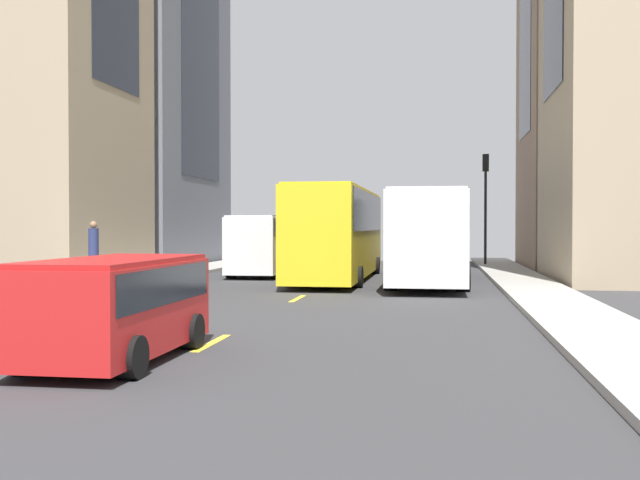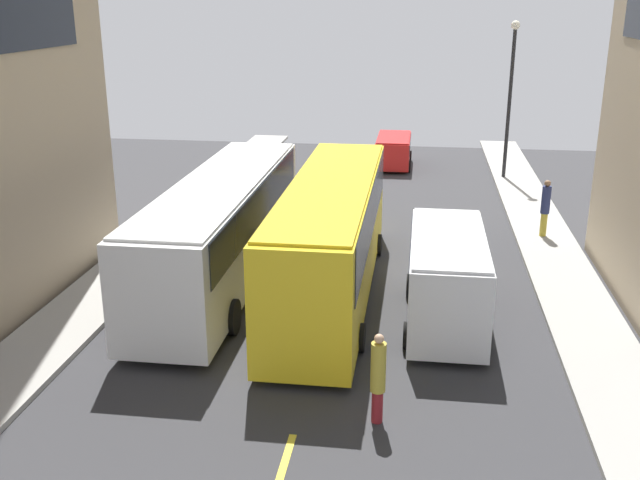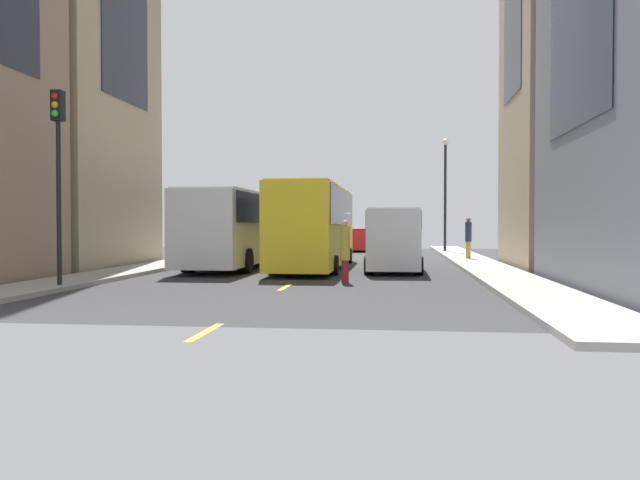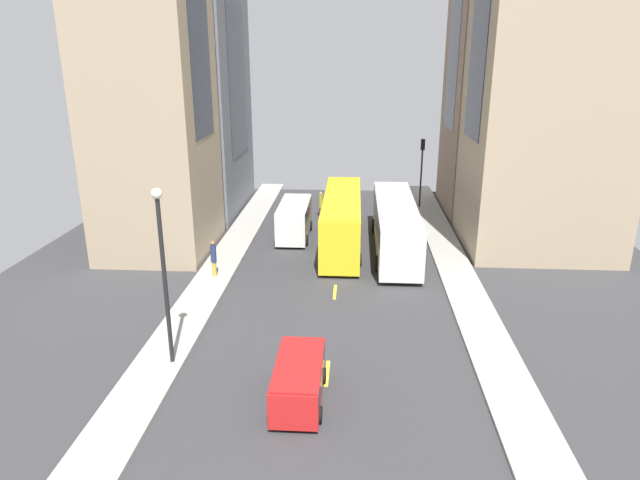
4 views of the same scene
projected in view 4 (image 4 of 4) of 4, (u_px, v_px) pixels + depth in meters
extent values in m
plane|color=#333335|center=(337.00, 265.00, 35.27)|extent=(40.69, 40.69, 0.00)
cube|color=#9E9B93|center=(454.00, 267.00, 34.81)|extent=(2.19, 44.00, 0.15)
cube|color=#9E9B93|center=(224.00, 261.00, 35.68)|extent=(2.19, 44.00, 0.15)
cube|color=yellow|center=(345.00, 189.00, 55.15)|extent=(0.16, 2.00, 0.01)
cube|color=yellow|center=(343.00, 211.00, 47.20)|extent=(0.16, 2.00, 0.01)
cube|color=yellow|center=(339.00, 244.00, 39.25)|extent=(0.16, 2.00, 0.01)
cube|color=yellow|center=(335.00, 292.00, 31.29)|extent=(0.16, 2.00, 0.01)
cube|color=yellow|center=(327.00, 373.00, 23.34)|extent=(0.16, 2.00, 0.01)
cube|color=#937760|center=(497.00, 19.00, 43.10)|extent=(6.20, 9.01, 30.37)
cube|color=#1E232D|center=(497.00, 19.00, 43.10)|extent=(6.26, 4.96, 16.70)
cube|color=slate|center=(188.00, 81.00, 44.94)|extent=(7.94, 11.49, 21.03)
cube|color=#1E232D|center=(188.00, 81.00, 44.94)|extent=(8.02, 6.32, 11.57)
cube|color=silver|center=(395.00, 225.00, 37.36)|extent=(2.55, 12.75, 3.00)
cube|color=black|center=(396.00, 213.00, 37.09)|extent=(2.60, 11.73, 1.20)
cube|color=beige|center=(396.00, 203.00, 36.87)|extent=(2.45, 12.24, 0.08)
cylinder|color=black|center=(418.00, 265.00, 33.95)|extent=(0.46, 1.00, 1.00)
cylinder|color=black|center=(379.00, 264.00, 34.09)|extent=(0.46, 1.00, 1.00)
cylinder|color=black|center=(407.00, 226.00, 41.43)|extent=(0.46, 1.00, 1.00)
cylinder|color=black|center=(375.00, 226.00, 41.58)|extent=(0.46, 1.00, 1.00)
cube|color=yellow|center=(342.00, 220.00, 38.23)|extent=(2.45, 12.20, 3.30)
cube|color=black|center=(342.00, 208.00, 37.96)|extent=(2.50, 11.23, 1.48)
cube|color=gold|center=(342.00, 196.00, 37.69)|extent=(2.35, 11.72, 0.08)
cylinder|color=black|center=(358.00, 260.00, 35.05)|extent=(0.44, 0.76, 0.76)
cylinder|color=black|center=(322.00, 259.00, 35.18)|extent=(0.44, 0.76, 0.76)
cylinder|color=black|center=(358.00, 225.00, 42.21)|extent=(0.44, 0.76, 0.76)
cylinder|color=black|center=(328.00, 224.00, 42.35)|extent=(0.44, 0.76, 0.76)
cube|color=white|center=(294.00, 219.00, 40.20)|extent=(2.05, 5.67, 2.30)
cube|color=black|center=(294.00, 209.00, 39.96)|extent=(2.09, 5.21, 0.69)
cube|color=silver|center=(294.00, 203.00, 39.82)|extent=(1.97, 5.44, 0.08)
cylinder|color=black|center=(305.00, 240.00, 38.79)|extent=(0.37, 0.72, 0.72)
cylinder|color=black|center=(278.00, 240.00, 38.90)|extent=(0.37, 0.72, 0.72)
cylinder|color=black|center=(309.00, 226.00, 42.12)|extent=(0.37, 0.72, 0.72)
cylinder|color=black|center=(284.00, 225.00, 42.23)|extent=(0.37, 0.72, 0.72)
cube|color=red|center=(299.00, 380.00, 21.29)|extent=(1.77, 4.18, 1.39)
cube|color=black|center=(299.00, 372.00, 21.17)|extent=(1.80, 3.85, 0.58)
cube|color=#A91A1A|center=(298.00, 363.00, 21.05)|extent=(1.70, 4.02, 0.08)
cylinder|color=black|center=(318.00, 414.00, 20.18)|extent=(0.32, 0.62, 0.62)
cylinder|color=black|center=(273.00, 413.00, 20.28)|extent=(0.32, 0.62, 0.62)
cylinder|color=black|center=(322.00, 375.00, 22.64)|extent=(0.32, 0.62, 0.62)
cylinder|color=black|center=(282.00, 374.00, 22.74)|extent=(0.32, 0.62, 0.62)
cylinder|color=maroon|center=(321.00, 212.00, 45.51)|extent=(0.25, 0.25, 0.76)
cylinder|color=gold|center=(321.00, 201.00, 45.22)|extent=(0.33, 0.33, 1.13)
sphere|color=tan|center=(321.00, 193.00, 45.00)|extent=(0.21, 0.21, 0.21)
cylinder|color=gold|center=(214.00, 269.00, 33.02)|extent=(0.25, 0.25, 0.89)
cylinder|color=navy|center=(213.00, 254.00, 32.72)|extent=(0.33, 0.33, 1.04)
sphere|color=#8C6647|center=(213.00, 243.00, 32.51)|extent=(0.24, 0.24, 0.24)
cylinder|color=black|center=(421.00, 179.00, 47.37)|extent=(0.14, 0.14, 4.86)
cube|color=black|center=(423.00, 145.00, 46.46)|extent=(0.32, 0.32, 0.90)
sphere|color=red|center=(423.00, 141.00, 46.54)|extent=(0.20, 0.20, 0.20)
sphere|color=orange|center=(423.00, 144.00, 46.62)|extent=(0.20, 0.20, 0.20)
sphere|color=green|center=(422.00, 147.00, 46.70)|extent=(0.20, 0.20, 0.20)
cylinder|color=black|center=(165.00, 284.00, 22.86)|extent=(0.18, 0.18, 7.18)
sphere|color=silver|center=(157.00, 194.00, 21.67)|extent=(0.44, 0.44, 0.44)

